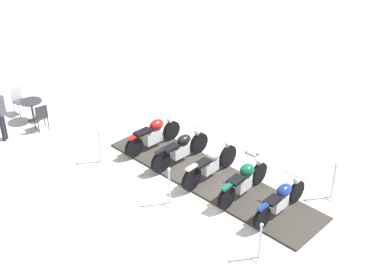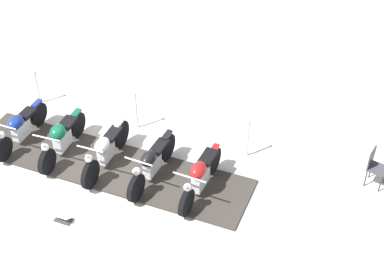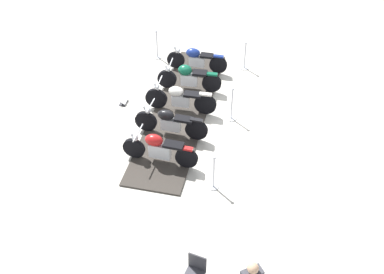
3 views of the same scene
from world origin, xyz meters
TOP-DOWN VIEW (x-y plane):
  - ground_plane at (0.00, 0.00)m, footprint 80.00×80.00m
  - display_platform at (0.00, 0.00)m, footprint 7.06×4.14m
  - motorcycle_navy at (-2.21, 0.85)m, footprint 1.01×2.01m
  - motorcycle_forest at (-1.11, 0.41)m, footprint 0.93×2.05m
  - motorcycle_cream at (-0.01, -0.03)m, footprint 0.99×2.14m
  - motorcycle_black at (1.09, -0.47)m, footprint 1.06×2.05m
  - motorcycle_maroon at (2.19, -0.92)m, footprint 1.09×1.99m
  - stanchion_left_front at (-2.13, 2.59)m, footprint 0.34×0.34m
  - stanchion_left_mid at (0.60, 1.48)m, footprint 0.33×0.33m
  - stanchion_left_rear at (3.34, 0.37)m, footprint 0.28×0.28m
  - stanchion_right_front at (-3.34, -0.37)m, footprint 0.28×0.28m
  - info_placard at (-0.75, -1.76)m, footprint 0.43×0.34m
  - cafe_chair_near_table at (6.12, -0.59)m, footprint 0.55×0.55m

SIDE VIEW (x-z plane):
  - ground_plane at x=0.00m, z-range 0.00..0.00m
  - display_platform at x=0.00m, z-range 0.00..0.05m
  - info_placard at x=-0.75m, z-range -0.04..0.17m
  - stanchion_left_front at x=-2.13m, z-range -0.20..0.84m
  - stanchion_left_mid at x=0.60m, z-range -0.20..0.93m
  - stanchion_left_rear at x=3.34m, z-range -0.15..0.94m
  - stanchion_right_front at x=-3.34m, z-range -0.15..0.95m
  - motorcycle_navy at x=-2.21m, z-range 0.05..0.97m
  - motorcycle_black at x=1.09m, z-range 0.03..1.00m
  - motorcycle_cream at x=-0.01m, z-range 0.02..1.03m
  - motorcycle_forest at x=-1.11m, z-range 0.06..0.99m
  - motorcycle_maroon at x=2.19m, z-range 0.07..1.00m
  - cafe_chair_near_table at x=6.12m, z-range 0.08..1.02m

